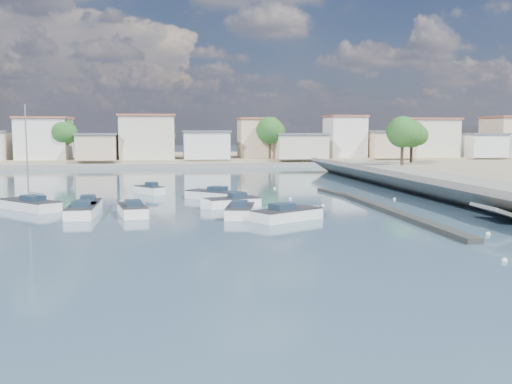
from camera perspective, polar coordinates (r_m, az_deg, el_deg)
ground at (r=74.35m, az=-0.29°, el=1.02°), size 400.00×400.00×0.00m
seawall_walkway at (r=54.86m, az=23.44°, el=-0.33°), size 5.00×90.00×1.80m
breakwater at (r=49.55m, az=12.12°, el=-1.45°), size 2.00×31.02×0.35m
far_shore_land at (r=125.90m, az=-3.60°, el=3.40°), size 160.00×40.00×1.40m
far_shore_quay at (r=105.03m, az=-2.66°, el=2.71°), size 160.00×2.50×0.80m
far_town at (r=112.26m, az=2.50°, el=5.24°), size 113.01×12.80×8.35m
shore_trees at (r=103.15m, az=2.13°, el=5.89°), size 74.56×38.32×7.92m
motorboat_a at (r=46.37m, az=-16.92°, el=-1.82°), size 2.05×5.78×1.48m
motorboat_b at (r=44.30m, az=-1.58°, el=-1.92°), size 2.89×5.47×1.48m
motorboat_c at (r=55.46m, az=-4.55°, el=-0.32°), size 5.43×5.15×1.48m
motorboat_d at (r=49.40m, az=-2.66°, el=-1.10°), size 5.34×3.26×1.48m
motorboat_e at (r=45.80m, az=-12.29°, el=-1.80°), size 2.75×5.36×1.48m
motorboat_f at (r=61.04m, az=-10.70°, el=0.17°), size 3.44×3.86×1.48m
motorboat_g at (r=48.65m, az=-16.54°, el=-1.45°), size 1.84×5.29×1.48m
motorboat_h at (r=42.53m, az=3.46°, el=-2.26°), size 5.75×4.69×1.48m
sailboat at (r=51.60m, az=-21.92°, el=-1.19°), size 6.01×6.06×9.00m
mooring_buoys at (r=49.12m, az=10.15°, el=-1.61°), size 10.21×38.21×0.32m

